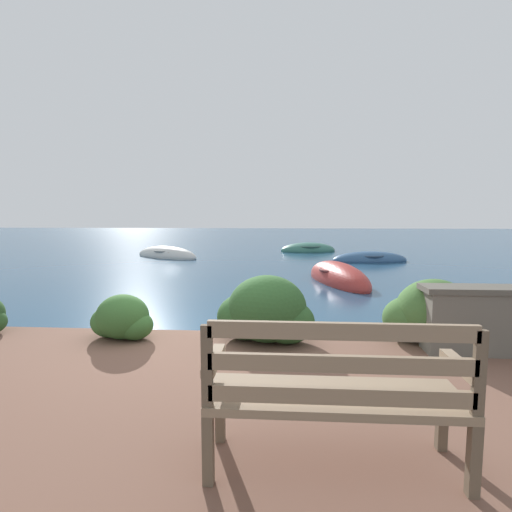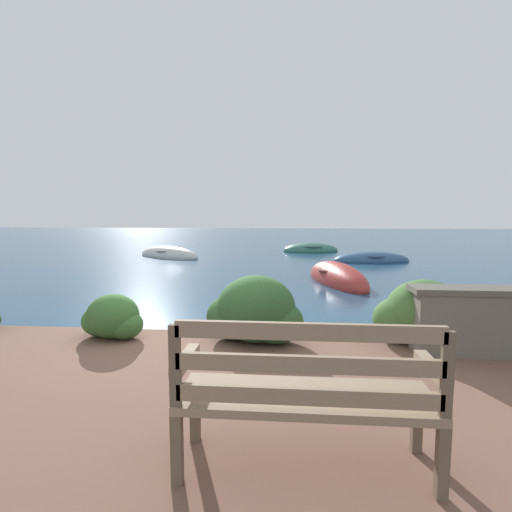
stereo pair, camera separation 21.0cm
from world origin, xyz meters
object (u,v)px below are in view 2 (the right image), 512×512
Objects in this scene: park_bench at (305,392)px; rowboat_far at (169,256)px; rowboat_outer at (311,250)px; rowboat_nearest at (337,279)px; rowboat_mid at (372,260)px; mooring_buoy at (433,297)px.

park_bench is 13.74m from rowboat_far.
rowboat_far is at bearing 108.71° from park_bench.
park_bench is 15.65m from rowboat_outer.
rowboat_nearest is 4.66m from rowboat_mid.
rowboat_nearest is at bearing 81.33° from rowboat_outer.
rowboat_far reaches higher than rowboat_mid.
park_bench is at bearing -115.17° from mooring_buoy.
rowboat_nearest reaches higher than rowboat_mid.
park_bench is at bearing 76.49° from rowboat_outer.
park_bench reaches higher than mooring_buoy.
park_bench is 0.49× the size of rowboat_far.
rowboat_far reaches higher than mooring_buoy.
rowboat_mid is at bearing 108.06° from rowboat_outer.
mooring_buoy is (7.50, -7.09, 0.01)m from rowboat_far.
park_bench is at bearing 68.72° from rowboat_mid.
rowboat_nearest is 1.06× the size of rowboat_far.
park_bench reaches higher than rowboat_nearest.
rowboat_outer is (-1.95, 3.58, 0.01)m from rowboat_mid.
rowboat_nearest is at bearing 60.32° from rowboat_mid.
rowboat_outer is at bearing 100.93° from mooring_buoy.
rowboat_nearest is 2.53m from mooring_buoy.
mooring_buoy is (2.72, 5.78, -0.63)m from park_bench.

